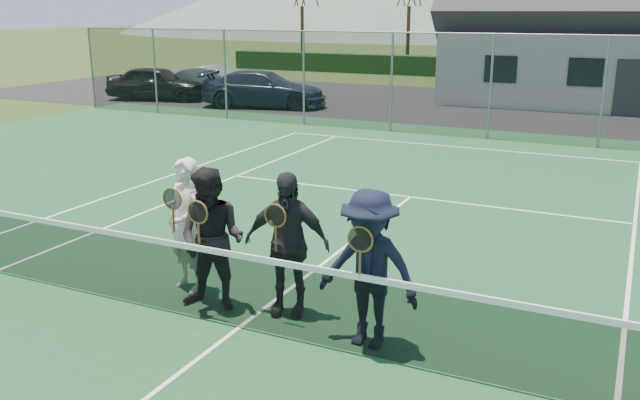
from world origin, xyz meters
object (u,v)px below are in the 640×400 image
object	(u,v)px
tennis_net	(239,287)
player_b	(212,240)
car_a	(158,83)
player_a	(187,225)
player_c	(287,244)
car_c	(264,89)
car_b	(216,83)
player_d	(369,269)

from	to	relation	value
tennis_net	player_b	bearing A→B (deg)	149.46
car_a	player_b	xyz separation A→B (m)	(13.79, -16.20, 0.21)
player_a	player_b	distance (m)	0.73
player_b	player_c	world-z (taller)	same
player_a	player_c	bearing A→B (deg)	-2.76
car_a	player_c	xyz separation A→B (m)	(14.68, -15.92, 0.21)
car_c	player_a	size ratio (longest dim) A/B	2.66
car_a	player_c	world-z (taller)	player_c
car_b	car_a	bearing A→B (deg)	117.32
car_c	car_a	bearing A→B (deg)	75.80
car_a	car_c	distance (m)	5.10
car_b	player_c	world-z (taller)	player_c
car_a	player_a	distance (m)	20.60
car_c	player_c	bearing A→B (deg)	-163.47
car_b	player_b	bearing A→B (deg)	-148.78
car_a	car_c	bearing A→B (deg)	-105.44
car_c	player_b	distance (m)	18.41
player_a	player_b	bearing A→B (deg)	-28.68
tennis_net	player_c	world-z (taller)	player_c
car_a	player_d	size ratio (longest dim) A/B	2.31
car_b	car_c	world-z (taller)	car_c
player_a	player_c	xyz separation A→B (m)	(1.53, -0.07, -0.00)
car_c	player_a	bearing A→B (deg)	-167.57
player_b	car_b	bearing A→B (deg)	123.95
tennis_net	player_c	size ratio (longest dim) A/B	6.49
car_c	player_c	world-z (taller)	player_c
car_c	player_b	xyz separation A→B (m)	(8.69, -16.22, 0.23)
player_a	player_d	world-z (taller)	same
player_d	car_b	bearing A→B (deg)	128.33
car_c	player_a	xyz separation A→B (m)	(8.06, -15.88, 0.23)
car_b	car_c	size ratio (longest dim) A/B	0.87
car_a	player_c	distance (m)	21.66
car_b	car_c	distance (m)	3.24
player_b	player_d	xyz separation A→B (m)	(2.10, -0.08, -0.00)
tennis_net	player_b	world-z (taller)	player_b
car_c	tennis_net	distance (m)	18.99
car_a	player_d	world-z (taller)	player_d
car_a	player_b	distance (m)	21.27
player_c	car_c	bearing A→B (deg)	121.01
car_a	tennis_net	world-z (taller)	car_a
car_c	tennis_net	size ratio (longest dim) A/B	0.41
car_c	tennis_net	bearing A→B (deg)	-165.23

